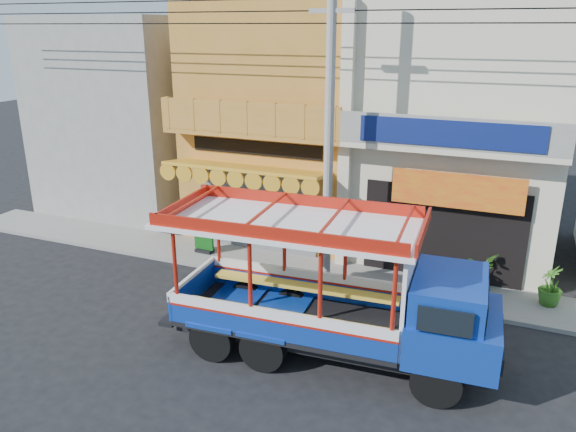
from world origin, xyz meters
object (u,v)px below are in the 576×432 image
object	(u,v)px
potted_plant_b	(424,276)
potted_plant_a	(477,271)
songthaew_truck	(353,294)
potted_plant_c	(551,286)
green_sign	(204,239)
utility_pole	(335,114)

from	to	relation	value
potted_plant_b	potted_plant_a	bearing A→B (deg)	-93.54
songthaew_truck	potted_plant_c	xyz separation A→B (m)	(4.22, 4.44, -1.00)
green_sign	potted_plant_c	distance (m)	10.47
potted_plant_b	utility_pole	bearing A→B (deg)	64.72
songthaew_truck	potted_plant_b	world-z (taller)	songthaew_truck
utility_pole	potted_plant_c	bearing A→B (deg)	9.85
utility_pole	potted_plant_a	world-z (taller)	utility_pole
green_sign	potted_plant_c	world-z (taller)	potted_plant_c
potted_plant_c	songthaew_truck	bearing A→B (deg)	-44.79
utility_pole	potted_plant_b	bearing A→B (deg)	10.56
songthaew_truck	potted_plant_c	bearing A→B (deg)	46.50
songthaew_truck	potted_plant_b	distance (m)	4.17
potted_plant_a	potted_plant_b	xyz separation A→B (m)	(-1.35, -0.85, -0.06)
green_sign	potted_plant_b	size ratio (longest dim) A/B	1.11
utility_pole	green_sign	bearing A→B (deg)	171.64
songthaew_truck	utility_pole	bearing A→B (deg)	115.28
green_sign	potted_plant_c	xyz separation A→B (m)	(10.46, 0.33, 0.11)
utility_pole	potted_plant_b	xyz separation A→B (m)	(2.59, 0.48, -4.43)
utility_pole	songthaew_truck	size ratio (longest dim) A/B	3.71
utility_pole	songthaew_truck	xyz separation A→B (m)	(1.62, -3.43, -3.36)
potted_plant_b	potted_plant_c	distance (m)	3.29
utility_pole	potted_plant_c	world-z (taller)	utility_pole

